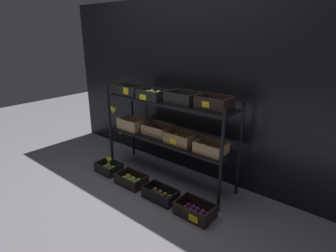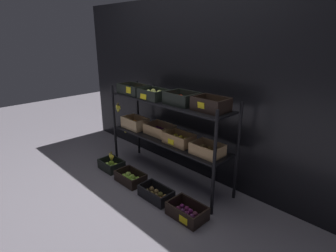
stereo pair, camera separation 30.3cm
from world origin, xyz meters
name	(u,v)px [view 1 (the left image)]	position (x,y,z in m)	size (l,w,h in m)	color
ground_plane	(168,177)	(0.00, 0.00, 0.00)	(10.00, 10.00, 0.00)	slate
storefront_wall	(189,89)	(0.00, 0.39, 1.02)	(3.97, 0.12, 2.03)	black
display_rack	(166,119)	(-0.02, -0.01, 0.73)	(1.71, 0.42, 1.07)	black
crate_ground_apple_green	(109,168)	(-0.65, -0.36, 0.05)	(0.30, 0.23, 0.12)	black
crate_ground_left_apple_green	(131,180)	(-0.23, -0.39, 0.05)	(0.35, 0.23, 0.12)	black
crate_ground_kiwi	(161,195)	(0.23, -0.40, 0.05)	(0.37, 0.20, 0.13)	black
crate_ground_plum	(195,211)	(0.65, -0.39, 0.05)	(0.36, 0.24, 0.13)	black
banana_bunch_loose	(109,160)	(-0.64, -0.37, 0.17)	(0.12, 0.04, 0.12)	brown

